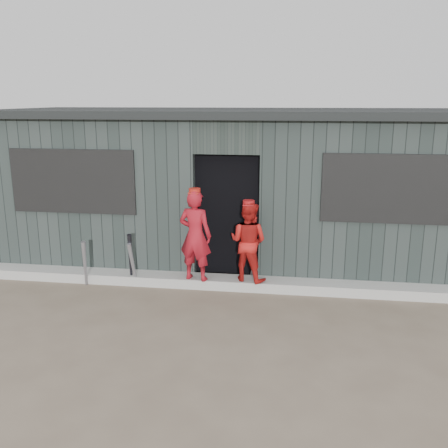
% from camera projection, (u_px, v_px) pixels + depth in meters
% --- Properties ---
extents(ground, '(80.00, 80.00, 0.00)m').
position_uv_depth(ground, '(202.00, 343.00, 5.88)').
color(ground, brown).
rests_on(ground, ground).
extents(curb, '(8.00, 0.36, 0.15)m').
position_uv_depth(curb, '(224.00, 282.00, 7.61)').
color(curb, '#979792').
rests_on(curb, ground).
extents(bat_left, '(0.14, 0.20, 0.73)m').
position_uv_depth(bat_left, '(85.00, 264.00, 7.57)').
color(bat_left, gray).
rests_on(bat_left, ground).
extents(bat_mid, '(0.13, 0.23, 0.71)m').
position_uv_depth(bat_mid, '(133.00, 265.00, 7.55)').
color(bat_mid, gray).
rests_on(bat_mid, ground).
extents(bat_right, '(0.14, 0.26, 0.85)m').
position_uv_depth(bat_right, '(131.00, 259.00, 7.58)').
color(bat_right, black).
rests_on(bat_right, ground).
extents(player_red_left, '(0.55, 0.42, 1.37)m').
position_uv_depth(player_red_left, '(195.00, 236.00, 7.37)').
color(player_red_left, maroon).
rests_on(player_red_left, curb).
extents(player_red_right, '(0.70, 0.62, 1.19)m').
position_uv_depth(player_red_right, '(248.00, 242.00, 7.37)').
color(player_red_right, '#B41916').
rests_on(player_red_right, curb).
extents(player_grey_back, '(0.78, 0.66, 1.36)m').
position_uv_depth(player_grey_back, '(262.00, 237.00, 7.88)').
color(player_grey_back, '#A3A3A3').
rests_on(player_grey_back, ground).
extents(dugout, '(8.30, 3.30, 2.62)m').
position_uv_depth(dugout, '(238.00, 185.00, 8.93)').
color(dugout, black).
rests_on(dugout, ground).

